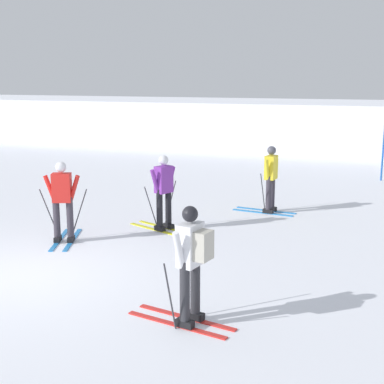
{
  "coord_description": "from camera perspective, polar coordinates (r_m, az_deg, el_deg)",
  "views": [
    {
      "loc": [
        5.87,
        -7.53,
        3.42
      ],
      "look_at": [
        1.89,
        3.61,
        0.9
      ],
      "focal_mm": 51.06,
      "sensor_mm": 36.0,
      "label": 1
    }
  ],
  "objects": [
    {
      "name": "ground_plane",
      "position": [
        10.14,
        -17.35,
        -8.26
      ],
      "size": [
        120.0,
        120.0,
        0.0
      ],
      "primitive_type": "plane",
      "color": "white"
    },
    {
      "name": "far_snow_ridge",
      "position": [
        27.5,
        7.35,
        7.1
      ],
      "size": [
        80.0,
        6.56,
        2.22
      ],
      "primitive_type": "cube",
      "color": "white",
      "rests_on": "ground"
    },
    {
      "name": "skier_red",
      "position": [
        11.6,
        -13.38,
        -0.78
      ],
      "size": [
        0.95,
        1.63,
        1.71
      ],
      "color": "#237AC6",
      "rests_on": "ground"
    },
    {
      "name": "skier_purple",
      "position": [
        12.19,
        -3.0,
        0.16
      ],
      "size": [
        1.62,
        0.96,
        1.71
      ],
      "color": "gold",
      "rests_on": "ground"
    },
    {
      "name": "skier_white",
      "position": [
        7.52,
        -0.06,
        -7.1
      ],
      "size": [
        1.64,
        0.99,
        1.71
      ],
      "color": "red",
      "rests_on": "ground"
    },
    {
      "name": "skier_yellow",
      "position": [
        13.91,
        8.2,
        1.53
      ],
      "size": [
        1.63,
        1.0,
        1.71
      ],
      "color": "#237AC6",
      "rests_on": "ground"
    },
    {
      "name": "trail_marker_pole",
      "position": [
        19.15,
        19.34,
        4.28
      ],
      "size": [
        0.06,
        0.06,
        2.13
      ],
      "primitive_type": "cylinder",
      "color": "#1E56AD",
      "rests_on": "ground"
    }
  ]
}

